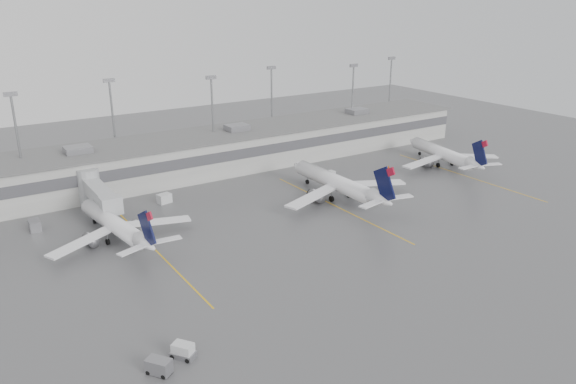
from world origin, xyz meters
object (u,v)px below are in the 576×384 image
jet_mid_right (339,183)px  baggage_tug (183,352)px  jet_far_right (445,154)px  jet_mid_left (116,225)px

jet_mid_right → baggage_tug: jet_mid_right is taller
jet_mid_right → jet_far_right: size_ratio=1.11×
jet_far_right → jet_mid_right: bearing=-161.4°
baggage_tug → jet_mid_right: bearing=-1.6°
jet_mid_left → jet_far_right: size_ratio=0.96×
jet_mid_right → jet_far_right: (33.88, 4.25, -0.28)m
baggage_tug → jet_mid_left: bearing=48.7°
jet_mid_right → jet_mid_left: bearing=175.0°
jet_far_right → jet_mid_left: bearing=-168.2°
jet_mid_left → jet_mid_right: jet_mid_right is taller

